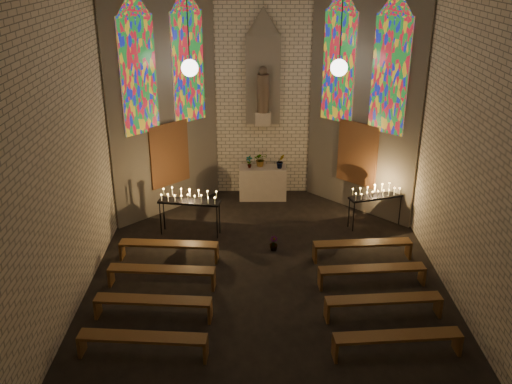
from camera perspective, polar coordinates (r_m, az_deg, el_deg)
floor at (r=12.56m, az=1.15°, el=-10.59°), size 12.00×12.00×0.00m
room at (r=14.21m, az=0.90°, el=9.84°), size 8.22×12.43×7.00m
altar at (r=17.17m, az=0.68°, el=0.94°), size 1.40×0.60×1.00m
flower_vase_left at (r=16.87m, az=-0.68°, el=3.02°), size 0.23×0.19×0.37m
flower_vase_center at (r=17.00m, az=0.47°, el=3.29°), size 0.42×0.37×0.43m
flower_vase_right at (r=16.85m, az=2.46°, el=3.09°), size 0.29×0.26×0.43m
aisle_flower_pot at (r=14.34m, az=1.77°, el=-5.16°), size 0.24×0.24×0.37m
votive_stand_left at (r=14.87m, az=-6.71°, el=-0.66°), size 1.66×0.63×1.19m
votive_stand_right at (r=15.59m, az=11.92°, el=-0.19°), size 1.53×0.78×1.10m
pew_left_0 at (r=13.98m, az=-8.72°, el=-5.35°), size 2.40×0.51×0.46m
pew_right_0 at (r=14.09m, az=10.59°, el=-5.25°), size 2.40×0.51×0.46m
pew_left_1 at (r=12.95m, az=-9.43°, el=-7.87°), size 2.40×0.51×0.46m
pew_right_1 at (r=13.07m, az=11.53°, el=-7.73°), size 2.40×0.51×0.46m
pew_left_2 at (r=11.95m, az=-10.27°, el=-10.81°), size 2.40×0.51×0.46m
pew_right_2 at (r=12.08m, az=12.64°, el=-10.63°), size 2.40×0.51×0.46m
pew_left_3 at (r=10.99m, az=-11.28°, el=-14.28°), size 2.40×0.51×0.46m
pew_right_3 at (r=11.13m, az=13.97°, el=-14.02°), size 2.40×0.51×0.46m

